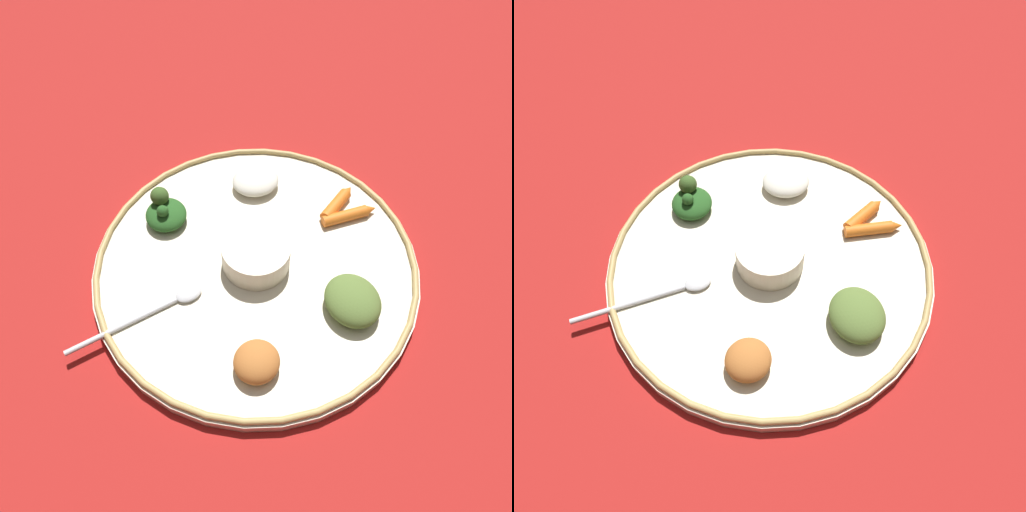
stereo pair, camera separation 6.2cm
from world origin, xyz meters
The scene contains 11 objects.
ground_plane centered at (0.00, 0.00, 0.00)m, with size 2.40×2.40×0.00m, color maroon.
platter centered at (0.00, 0.00, 0.01)m, with size 0.43×0.43×0.02m, color beige.
platter_rim centered at (0.00, 0.00, 0.02)m, with size 0.42×0.42×0.01m, color tan.
center_bowl centered at (0.00, 0.00, 0.04)m, with size 0.09×0.09×0.04m.
spoon centered at (-0.10, 0.10, 0.02)m, with size 0.14×0.14×0.01m.
greens_pile centered at (0.04, 0.14, 0.03)m, with size 0.08×0.08×0.05m.
carrot_near_spoon centered at (0.10, -0.11, 0.02)m, with size 0.06×0.08×0.02m.
carrot_outer centered at (0.12, -0.09, 0.02)m, with size 0.07×0.04×0.02m.
mound_rice_white centered at (0.13, 0.04, 0.03)m, with size 0.07×0.06×0.02m, color silver.
mound_collards centered at (-0.03, -0.13, 0.03)m, with size 0.08×0.07×0.03m, color #567033.
mound_chickpea centered at (-0.14, -0.04, 0.03)m, with size 0.05×0.05×0.03m, color #B2662D.
Camera 1 is at (-0.34, -0.09, 0.54)m, focal length 33.54 mm.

